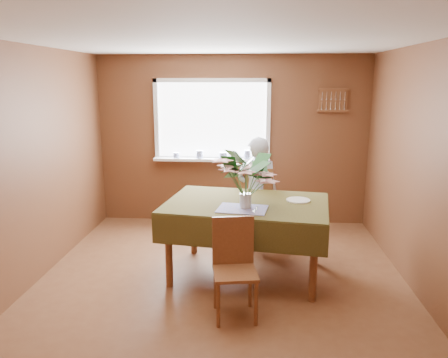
# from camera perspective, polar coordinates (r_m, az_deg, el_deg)

# --- Properties ---
(floor) EXTENTS (4.50, 4.50, 0.00)m
(floor) POSITION_cam_1_polar(r_m,az_deg,el_deg) (4.74, -0.49, -13.98)
(floor) COLOR brown
(floor) RESTS_ON ground
(ceiling) EXTENTS (4.50, 4.50, 0.00)m
(ceiling) POSITION_cam_1_polar(r_m,az_deg,el_deg) (4.25, -0.56, 17.70)
(ceiling) COLOR white
(ceiling) RESTS_ON wall_back
(wall_back) EXTENTS (4.00, 0.00, 4.00)m
(wall_back) POSITION_cam_1_polar(r_m,az_deg,el_deg) (6.54, 1.07, 5.03)
(wall_back) COLOR brown
(wall_back) RESTS_ON floor
(wall_front) EXTENTS (4.00, 0.00, 4.00)m
(wall_front) POSITION_cam_1_polar(r_m,az_deg,el_deg) (2.19, -5.37, -11.29)
(wall_front) COLOR brown
(wall_front) RESTS_ON floor
(wall_left) EXTENTS (0.00, 4.50, 4.50)m
(wall_left) POSITION_cam_1_polar(r_m,az_deg,el_deg) (4.91, -24.50, 1.22)
(wall_left) COLOR brown
(wall_left) RESTS_ON floor
(wall_right) EXTENTS (0.00, 4.50, 4.50)m
(wall_right) POSITION_cam_1_polar(r_m,az_deg,el_deg) (4.62, 25.05, 0.50)
(wall_right) COLOR brown
(wall_right) RESTS_ON floor
(window_assembly) EXTENTS (1.72, 0.20, 1.22)m
(window_assembly) POSITION_cam_1_polar(r_m,az_deg,el_deg) (6.49, -1.55, 5.97)
(window_assembly) COLOR white
(window_assembly) RESTS_ON wall_back
(spoon_rack) EXTENTS (0.44, 0.05, 0.33)m
(spoon_rack) POSITION_cam_1_polar(r_m,az_deg,el_deg) (6.53, 14.08, 9.94)
(spoon_rack) COLOR brown
(spoon_rack) RESTS_ON wall_back
(dining_table) EXTENTS (1.89, 1.42, 0.85)m
(dining_table) POSITION_cam_1_polar(r_m,az_deg,el_deg) (4.78, 2.96, -4.23)
(dining_table) COLOR brown
(dining_table) RESTS_ON floor
(chair_far) EXTENTS (0.60, 0.60, 1.07)m
(chair_far) POSITION_cam_1_polar(r_m,az_deg,el_deg) (5.69, 4.54, -3.16)
(chair_far) COLOR brown
(chair_far) RESTS_ON floor
(chair_near) EXTENTS (0.45, 0.45, 0.91)m
(chair_near) POSITION_cam_1_polar(r_m,az_deg,el_deg) (4.09, 1.34, -10.85)
(chair_near) COLOR brown
(chair_near) RESTS_ON floor
(seated_woman) EXTENTS (0.54, 0.36, 1.46)m
(seated_woman) POSITION_cam_1_polar(r_m,az_deg,el_deg) (5.54, 4.32, -1.93)
(seated_woman) COLOR white
(seated_woman) RESTS_ON floor
(flower_bouquet) EXTENTS (0.62, 0.62, 0.53)m
(flower_bouquet) POSITION_cam_1_polar(r_m,az_deg,el_deg) (4.45, 2.87, 0.48)
(flower_bouquet) COLOR white
(flower_bouquet) RESTS_ON dining_table
(side_plate) EXTENTS (0.26, 0.26, 0.01)m
(side_plate) POSITION_cam_1_polar(r_m,az_deg,el_deg) (4.86, 9.67, -2.74)
(side_plate) COLOR white
(side_plate) RESTS_ON dining_table
(table_knife) EXTENTS (0.06, 0.22, 0.00)m
(table_knife) POSITION_cam_1_polar(r_m,az_deg,el_deg) (4.47, 4.16, -3.94)
(table_knife) COLOR silver
(table_knife) RESTS_ON dining_table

